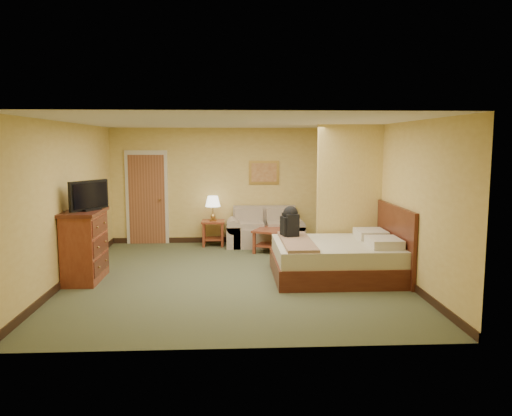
{
  "coord_description": "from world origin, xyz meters",
  "views": [
    {
      "loc": [
        -0.08,
        -8.28,
        2.26
      ],
      "look_at": [
        0.38,
        0.6,
        1.1
      ],
      "focal_mm": 35.0,
      "sensor_mm": 36.0,
      "label": 1
    }
  ],
  "objects": [
    {
      "name": "ceiling",
      "position": [
        0.0,
        0.0,
        2.6
      ],
      "size": [
        6.0,
        6.0,
        0.0
      ],
      "primitive_type": "plane",
      "rotation": [
        3.14,
        0.0,
        0.0
      ],
      "color": "white",
      "rests_on": "back_wall"
    },
    {
      "name": "wall_picture",
      "position": [
        0.69,
        2.97,
        1.6
      ],
      "size": [
        0.68,
        0.04,
        0.53
      ],
      "color": "#B78E3F",
      "rests_on": "back_wall"
    },
    {
      "name": "baseboard",
      "position": [
        0.0,
        2.99,
        0.06
      ],
      "size": [
        5.5,
        0.02,
        0.12
      ],
      "primitive_type": "cube",
      "color": "black",
      "rests_on": "floor"
    },
    {
      "name": "tv",
      "position": [
        -2.38,
        -0.09,
        1.4
      ],
      "size": [
        0.46,
        0.72,
        0.49
      ],
      "rotation": [
        0.0,
        0.0,
        -0.53
      ],
      "color": "black",
      "rests_on": "dresser"
    },
    {
      "name": "partition",
      "position": [
        2.15,
        0.93,
        1.3
      ],
      "size": [
        1.2,
        0.15,
        2.6
      ],
      "primitive_type": "cube",
      "color": "#DDBC5E",
      "rests_on": "floor"
    },
    {
      "name": "left_wall",
      "position": [
        -2.75,
        0.0,
        1.3
      ],
      "size": [
        0.02,
        6.0,
        2.6
      ],
      "primitive_type": "cube",
      "color": "#DDBC5E",
      "rests_on": "floor"
    },
    {
      "name": "right_wall",
      "position": [
        2.75,
        0.0,
        1.3
      ],
      "size": [
        0.02,
        6.0,
        2.6
      ],
      "primitive_type": "cube",
      "color": "#DDBC5E",
      "rests_on": "floor"
    },
    {
      "name": "coffee_table",
      "position": [
        0.83,
        1.91,
        0.34
      ],
      "size": [
        0.99,
        0.99,
        0.48
      ],
      "rotation": [
        0.0,
        0.0,
        -0.42
      ],
      "color": "maroon",
      "rests_on": "floor"
    },
    {
      "name": "back_wall",
      "position": [
        0.0,
        3.0,
        1.3
      ],
      "size": [
        5.5,
        0.02,
        2.6
      ],
      "primitive_type": "cube",
      "color": "#DDBC5E",
      "rests_on": "floor"
    },
    {
      "name": "dresser",
      "position": [
        -2.47,
        -0.09,
        0.59
      ],
      "size": [
        0.58,
        1.1,
        1.17
      ],
      "color": "maroon",
      "rests_on": "floor"
    },
    {
      "name": "backpack",
      "position": [
        0.97,
        0.32,
        0.9
      ],
      "size": [
        0.29,
        0.37,
        0.57
      ],
      "rotation": [
        0.0,
        0.0,
        0.21
      ],
      "color": "black",
      "rests_on": "bed"
    },
    {
      "name": "bed",
      "position": [
        1.81,
        -0.1,
        0.33
      ],
      "size": [
        2.2,
        1.87,
        1.21
      ],
      "color": "#461A10",
      "rests_on": "floor"
    },
    {
      "name": "door",
      "position": [
        -1.95,
        2.96,
        1.03
      ],
      "size": [
        0.94,
        0.16,
        2.1
      ],
      "color": "beige",
      "rests_on": "floor"
    },
    {
      "name": "side_table",
      "position": [
        -0.46,
        2.65,
        0.37
      ],
      "size": [
        0.51,
        0.51,
        0.56
      ],
      "color": "maroon",
      "rests_on": "floor"
    },
    {
      "name": "table_lamp",
      "position": [
        -0.46,
        2.65,
        0.97
      ],
      "size": [
        0.33,
        0.33,
        0.55
      ],
      "color": "#A37E3C",
      "rests_on": "side_table"
    },
    {
      "name": "loveseat",
      "position": [
        0.69,
        2.57,
        0.28
      ],
      "size": [
        1.7,
        0.79,
        0.86
      ],
      "color": "tan",
      "rests_on": "floor"
    },
    {
      "name": "floor",
      "position": [
        0.0,
        0.0,
        0.0
      ],
      "size": [
        6.0,
        6.0,
        0.0
      ],
      "primitive_type": "plane",
      "color": "#4A5134",
      "rests_on": "ground"
    }
  ]
}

